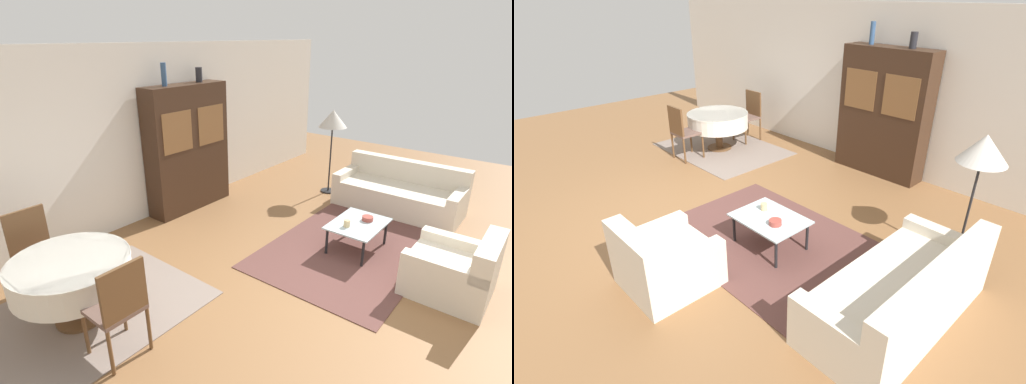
# 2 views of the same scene
# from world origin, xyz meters

# --- Properties ---
(ground_plane) EXTENTS (14.00, 14.00, 0.00)m
(ground_plane) POSITION_xyz_m (0.00, 0.00, 0.00)
(ground_plane) COLOR brown
(wall_back) EXTENTS (10.00, 0.06, 2.70)m
(wall_back) POSITION_xyz_m (0.00, 3.63, 1.35)
(wall_back) COLOR silver
(wall_back) RESTS_ON ground_plane
(area_rug) EXTENTS (2.82, 1.95, 0.01)m
(area_rug) POSITION_xyz_m (1.22, 0.51, 0.01)
(area_rug) COLOR brown
(area_rug) RESTS_ON ground_plane
(dining_rug) EXTENTS (2.44, 1.78, 0.01)m
(dining_rug) POSITION_xyz_m (-1.88, 2.09, 0.01)
(dining_rug) COLOR gray
(dining_rug) RESTS_ON ground_plane
(couch) EXTENTS (0.93, 2.03, 0.79)m
(couch) POSITION_xyz_m (2.99, 0.51, 0.29)
(couch) COLOR beige
(couch) RESTS_ON ground_plane
(armchair) EXTENTS (0.88, 0.89, 0.77)m
(armchair) POSITION_xyz_m (1.01, -0.86, 0.29)
(armchair) COLOR beige
(armchair) RESTS_ON ground_plane
(coffee_table) EXTENTS (0.87, 0.64, 0.39)m
(coffee_table) POSITION_xyz_m (1.25, 0.45, 0.36)
(coffee_table) COLOR black
(coffee_table) RESTS_ON area_rug
(display_cabinet) EXTENTS (1.52, 0.41, 2.08)m
(display_cabinet) POSITION_xyz_m (0.87, 3.38, 1.04)
(display_cabinet) COLOR #382316
(display_cabinet) RESTS_ON ground_plane
(dining_table) EXTENTS (1.18, 1.18, 0.72)m
(dining_table) POSITION_xyz_m (-1.94, 2.06, 0.58)
(dining_table) COLOR brown
(dining_table) RESTS_ON dining_rug
(dining_chair_near) EXTENTS (0.44, 0.44, 1.00)m
(dining_chair_near) POSITION_xyz_m (-1.94, 1.25, 0.58)
(dining_chair_near) COLOR brown
(dining_chair_near) RESTS_ON dining_rug
(dining_chair_far) EXTENTS (0.44, 0.44, 1.00)m
(dining_chair_far) POSITION_xyz_m (-1.94, 2.87, 0.58)
(dining_chair_far) COLOR brown
(dining_chair_far) RESTS_ON dining_rug
(floor_lamp) EXTENTS (0.51, 0.51, 1.55)m
(floor_lamp) POSITION_xyz_m (2.98, 1.84, 1.36)
(floor_lamp) COLOR black
(floor_lamp) RESTS_ON ground_plane
(cup) EXTENTS (0.09, 0.09, 0.09)m
(cup) POSITION_xyz_m (1.06, 0.53, 0.45)
(cup) COLOR tan
(cup) RESTS_ON coffee_table
(bowl) EXTENTS (0.15, 0.15, 0.06)m
(bowl) POSITION_xyz_m (1.41, 0.39, 0.43)
(bowl) COLOR #9E4238
(bowl) RESTS_ON coffee_table
(vase_tall) EXTENTS (0.08, 0.08, 0.34)m
(vase_tall) POSITION_xyz_m (0.49, 3.38, 2.25)
(vase_tall) COLOR #33517A
(vase_tall) RESTS_ON display_cabinet
(vase_short) EXTENTS (0.11, 0.11, 0.23)m
(vase_short) POSITION_xyz_m (1.20, 3.38, 2.20)
(vase_short) COLOR #232328
(vase_short) RESTS_ON display_cabinet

